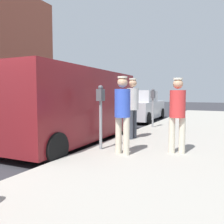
{
  "coord_description": "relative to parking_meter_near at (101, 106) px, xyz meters",
  "views": [
    {
      "loc": [
        4.08,
        -3.9,
        1.46
      ],
      "look_at": [
        1.65,
        0.95,
        1.05
      ],
      "focal_mm": 37.97,
      "sensor_mm": 36.0,
      "label": 1
    }
  ],
  "objects": [
    {
      "name": "pedestrian_in_blue",
      "position": [
        0.65,
        -0.19,
        -0.06
      ],
      "size": [
        0.35,
        0.34,
        1.69
      ],
      "color": "beige",
      "rests_on": "sidewalk_slab"
    },
    {
      "name": "parking_meter_near",
      "position": [
        0.0,
        0.0,
        0.0
      ],
      "size": [
        0.14,
        0.18,
        1.52
      ],
      "color": "gray",
      "rests_on": "sidewalk_slab"
    },
    {
      "name": "parked_sedan_ahead",
      "position": [
        -1.72,
        7.47,
        -0.43
      ],
      "size": [
        2.17,
        4.5,
        1.65
      ],
      "color": "#BCBCC1",
      "rests_on": "ground"
    },
    {
      "name": "parking_meter_far",
      "position": [
        0.0,
        4.2,
        0.0
      ],
      "size": [
        0.14,
        0.18,
        1.52
      ],
      "color": "gray",
      "rests_on": "sidewalk_slab"
    },
    {
      "name": "ground_plane",
      "position": [
        -1.35,
        -0.95,
        -1.18
      ],
      "size": [
        80.0,
        80.0,
        0.0
      ],
      "primitive_type": "plane",
      "color": "#2D2D33"
    },
    {
      "name": "pedestrian_in_red",
      "position": [
        1.7,
        0.43,
        -0.08
      ],
      "size": [
        0.35,
        0.34,
        1.66
      ],
      "color": "beige",
      "rests_on": "sidewalk_slab"
    },
    {
      "name": "pedestrian_in_gray",
      "position": [
        0.18,
        1.59,
        -0.01
      ],
      "size": [
        0.34,
        0.36,
        1.76
      ],
      "color": "#383D47",
      "rests_on": "sidewalk_slab"
    },
    {
      "name": "sidewalk_slab",
      "position": [
        2.15,
        -0.95,
        -1.11
      ],
      "size": [
        5.0,
        32.0,
        0.15
      ],
      "primitive_type": "cube",
      "color": "#9E998E",
      "rests_on": "ground"
    },
    {
      "name": "parked_van",
      "position": [
        -1.5,
        0.95,
        -0.03
      ],
      "size": [
        2.29,
        5.27,
        2.15
      ],
      "color": "maroon",
      "rests_on": "ground"
    }
  ]
}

